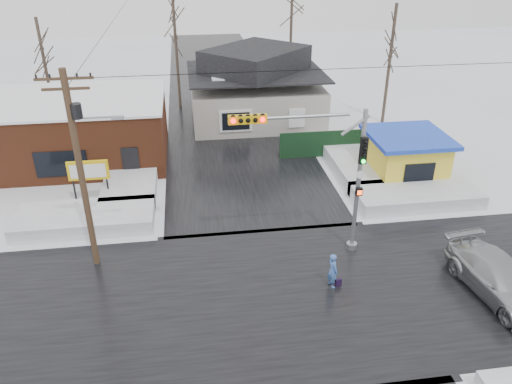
{
  "coord_description": "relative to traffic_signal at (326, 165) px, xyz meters",
  "views": [
    {
      "loc": [
        -3.39,
        -16.2,
        13.61
      ],
      "look_at": [
        -0.54,
        3.79,
        3.0
      ],
      "focal_mm": 35.0,
      "sensor_mm": 36.0,
      "label": 1
    }
  ],
  "objects": [
    {
      "name": "pedestrian",
      "position": [
        -0.18,
        -2.63,
        -3.72
      ],
      "size": [
        0.54,
        0.68,
        1.63
      ],
      "primitive_type": "imported",
      "rotation": [
        0.0,
        0.0,
        1.85
      ],
      "color": "#4066B4",
      "rests_on": "ground"
    },
    {
      "name": "fence",
      "position": [
        4.07,
        11.03,
        -3.64
      ],
      "size": [
        8.0,
        0.12,
        1.8
      ],
      "primitive_type": "cube",
      "color": "black",
      "rests_on": "ground"
    },
    {
      "name": "brick_building",
      "position": [
        -13.43,
        13.03,
        -2.46
      ],
      "size": [
        12.2,
        8.2,
        4.12
      ],
      "color": "brown",
      "rests_on": "ground"
    },
    {
      "name": "ground",
      "position": [
        -2.43,
        -2.97,
        -4.54
      ],
      "size": [
        120.0,
        120.0,
        0.0
      ],
      "primitive_type": "plane",
      "color": "white",
      "rests_on": "ground"
    },
    {
      "name": "tree_far_left",
      "position": [
        -6.43,
        23.03,
        3.41
      ],
      "size": [
        3.0,
        3.0,
        10.0
      ],
      "color": "#332821",
      "rests_on": "ground"
    },
    {
      "name": "snowbank_nw",
      "position": [
        -11.43,
        4.03,
        -4.14
      ],
      "size": [
        7.0,
        3.0,
        0.8
      ],
      "primitive_type": "cube",
      "color": "white",
      "rests_on": "ground"
    },
    {
      "name": "utility_pole",
      "position": [
        -10.36,
        0.53,
        0.57
      ],
      "size": [
        3.15,
        0.44,
        9.0
      ],
      "color": "#382619",
      "rests_on": "ground"
    },
    {
      "name": "shopping_bag",
      "position": [
        0.1,
        -2.68,
        -4.36
      ],
      "size": [
        0.3,
        0.19,
        0.35
      ],
      "primitive_type": "cube",
      "rotation": [
        0.0,
        0.0,
        0.25
      ],
      "color": "black",
      "rests_on": "ground"
    },
    {
      "name": "kiosk",
      "position": [
        7.07,
        7.03,
        -3.08
      ],
      "size": [
        4.6,
        4.6,
        2.88
      ],
      "color": "yellow",
      "rests_on": "ground"
    },
    {
      "name": "car",
      "position": [
        6.55,
        -4.13,
        -3.75
      ],
      "size": [
        2.91,
        5.7,
        1.58
      ],
      "primitive_type": "imported",
      "rotation": [
        0.0,
        0.0,
        0.13
      ],
      "color": "#A9ACB0",
      "rests_on": "ground"
    },
    {
      "name": "snowbank_ne",
      "position": [
        6.57,
        4.03,
        -4.14
      ],
      "size": [
        7.0,
        3.0,
        0.8
      ],
      "primitive_type": "cube",
      "color": "white",
      "rests_on": "ground"
    },
    {
      "name": "road_ew",
      "position": [
        -2.43,
        -2.97,
        -4.53
      ],
      "size": [
        120.0,
        10.0,
        0.02
      ],
      "primitive_type": "cube",
      "color": "black",
      "rests_on": "ground"
    },
    {
      "name": "marquee_sign",
      "position": [
        -11.43,
        6.53,
        -2.62
      ],
      "size": [
        2.2,
        0.21,
        2.55
      ],
      "color": "black",
      "rests_on": "ground"
    },
    {
      "name": "snowbank_nside_w",
      "position": [
        -9.43,
        9.03,
        -4.14
      ],
      "size": [
        3.0,
        8.0,
        0.8
      ],
      "primitive_type": "cube",
      "color": "white",
      "rests_on": "ground"
    },
    {
      "name": "tree_far_right",
      "position": [
        9.57,
        17.03,
        2.62
      ],
      "size": [
        3.0,
        3.0,
        9.0
      ],
      "color": "#332821",
      "rests_on": "ground"
    },
    {
      "name": "tree_far_west",
      "position": [
        -16.43,
        21.03,
        1.82
      ],
      "size": [
        3.0,
        3.0,
        8.0
      ],
      "color": "#332821",
      "rests_on": "ground"
    },
    {
      "name": "house",
      "position": [
        -0.43,
        19.03,
        -1.92
      ],
      "size": [
        10.4,
        8.4,
        5.76
      ],
      "color": "#ADA69C",
      "rests_on": "ground"
    },
    {
      "name": "traffic_signal",
      "position": [
        0.0,
        0.0,
        0.0
      ],
      "size": [
        6.05,
        0.68,
        7.0
      ],
      "color": "gray",
      "rests_on": "ground"
    },
    {
      "name": "road_ns",
      "position": [
        -2.43,
        -2.97,
        -4.53
      ],
      "size": [
        10.0,
        120.0,
        0.02
      ],
      "primitive_type": "cube",
      "color": "black",
      "rests_on": "ground"
    },
    {
      "name": "snowbank_nside_e",
      "position": [
        4.57,
        9.03,
        -4.14
      ],
      "size": [
        3.0,
        8.0,
        0.8
      ],
      "primitive_type": "cube",
      "color": "white",
      "rests_on": "ground"
    }
  ]
}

